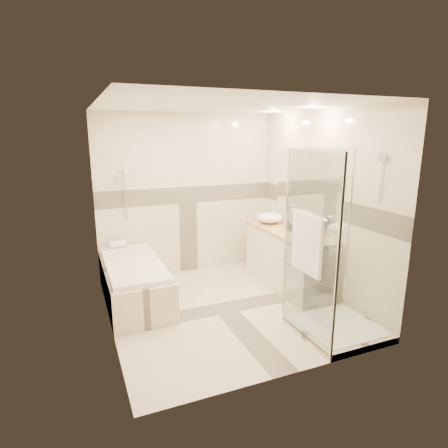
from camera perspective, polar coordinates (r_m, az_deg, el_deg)
name	(u,v)px	position (r m, az deg, el deg)	size (l,w,h in m)	color
room	(228,212)	(4.56, 0.63, 1.85)	(2.82, 3.02, 2.52)	beige
bathtub	(134,280)	(5.14, -13.54, -8.24)	(0.75, 1.70, 0.56)	beige
vanity	(288,259)	(5.51, 9.72, -5.24)	(0.58, 1.62, 0.85)	silver
shower_enclosure	(327,290)	(4.36, 15.45, -9.61)	(0.96, 0.93, 2.04)	beige
vessel_sink_near	(270,218)	(5.80, 7.01, 0.97)	(0.40, 0.40, 0.16)	white
vessel_sink_far	(305,233)	(5.03, 12.29, -1.32)	(0.35, 0.35, 0.14)	white
faucet_near	(282,212)	(5.89, 8.86, 1.81)	(0.11, 0.03, 0.26)	silver
faucet_far	(319,225)	(5.13, 14.33, -0.12)	(0.11, 0.03, 0.27)	silver
amenity_bottle_a	(294,227)	(5.24, 10.67, -0.50)	(0.08, 0.08, 0.17)	black
amenity_bottle_b	(288,226)	(5.36, 9.77, -0.23)	(0.12, 0.12, 0.15)	black
folded_towels	(266,219)	(5.91, 6.42, 0.78)	(0.13, 0.22, 0.07)	white
rolled_towel	(118,244)	(5.70, -15.84, -2.97)	(0.10, 0.10, 0.23)	white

